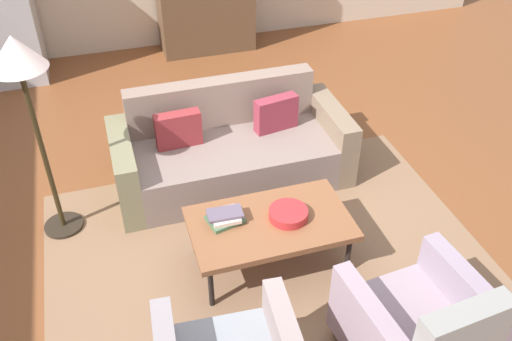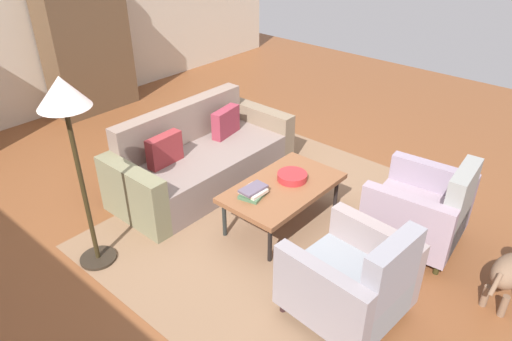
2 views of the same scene
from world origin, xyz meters
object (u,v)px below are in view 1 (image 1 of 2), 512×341
object	(u,v)px
coffee_table	(270,225)
book_stack	(225,217)
armchair_right	(422,334)
fruit_bowl	(288,214)
couch	(230,149)
floor_lamp	(21,73)

from	to	relation	value
coffee_table	book_stack	xyz separation A→B (m)	(-0.32, 0.10, 0.08)
armchair_right	fruit_bowl	size ratio (longest dim) A/B	2.99
armchair_right	fruit_bowl	xyz separation A→B (m)	(-0.46, 1.17, 0.12)
couch	coffee_table	distance (m)	1.19
armchair_right	floor_lamp	size ratio (longest dim) A/B	0.51
coffee_table	couch	bearing A→B (deg)	90.01
fruit_bowl	book_stack	xyz separation A→B (m)	(-0.46, 0.10, 0.01)
fruit_bowl	armchair_right	bearing A→B (deg)	-68.27
couch	book_stack	distance (m)	1.15
armchair_right	floor_lamp	bearing A→B (deg)	130.55
armchair_right	fruit_bowl	bearing A→B (deg)	106.16
couch	floor_lamp	xyz separation A→B (m)	(-1.53, -0.29, 1.16)
armchair_right	book_stack	bearing A→B (deg)	120.56
floor_lamp	coffee_table	bearing A→B (deg)	-30.18
coffee_table	book_stack	size ratio (longest dim) A/B	4.13
coffee_table	book_stack	distance (m)	0.34
coffee_table	book_stack	world-z (taller)	book_stack
book_stack	floor_lamp	xyz separation A→B (m)	(-1.22, 0.79, 0.97)
couch	fruit_bowl	xyz separation A→B (m)	(0.14, -1.19, 0.18)
armchair_right	fruit_bowl	distance (m)	1.26
couch	coffee_table	size ratio (longest dim) A/B	1.75
book_stack	floor_lamp	distance (m)	1.75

